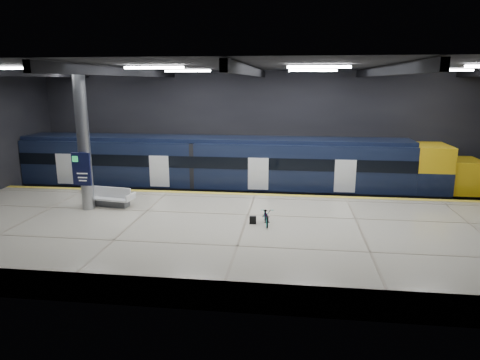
# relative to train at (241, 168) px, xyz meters

# --- Properties ---
(ground) EXTENTS (30.00, 30.00, 0.00)m
(ground) POSITION_rel_train_xyz_m (1.15, -5.50, -2.06)
(ground) COLOR black
(ground) RESTS_ON ground
(room_shell) EXTENTS (30.10, 16.10, 8.05)m
(room_shell) POSITION_rel_train_xyz_m (1.15, -5.49, 3.66)
(room_shell) COLOR black
(room_shell) RESTS_ON ground
(platform) EXTENTS (30.00, 11.00, 1.10)m
(platform) POSITION_rel_train_xyz_m (1.15, -8.00, -1.51)
(platform) COLOR beige
(platform) RESTS_ON ground
(safety_strip) EXTENTS (30.00, 0.40, 0.01)m
(safety_strip) POSITION_rel_train_xyz_m (1.15, -2.75, -0.95)
(safety_strip) COLOR yellow
(safety_strip) RESTS_ON platform
(rails) EXTENTS (30.00, 1.52, 0.16)m
(rails) POSITION_rel_train_xyz_m (1.15, 0.00, -1.98)
(rails) COLOR gray
(rails) RESTS_ON ground
(train) EXTENTS (29.40, 2.84, 3.79)m
(train) POSITION_rel_train_xyz_m (0.00, 0.00, 0.00)
(train) COLOR black
(train) RESTS_ON ground
(bench) EXTENTS (2.37, 1.25, 1.00)m
(bench) POSITION_rel_train_xyz_m (-5.89, -5.92, -0.61)
(bench) COLOR #595B60
(bench) RESTS_ON platform
(bicycle) EXTENTS (0.76, 1.59, 0.80)m
(bicycle) POSITION_rel_train_xyz_m (2.10, -7.81, -0.56)
(bicycle) COLOR #99999E
(bicycle) RESTS_ON platform
(pannier_bag) EXTENTS (0.31, 0.20, 0.35)m
(pannier_bag) POSITION_rel_train_xyz_m (1.50, -7.81, -0.78)
(pannier_bag) COLOR black
(pannier_bag) RESTS_ON platform
(info_column) EXTENTS (0.90, 0.78, 6.90)m
(info_column) POSITION_rel_train_xyz_m (-6.85, -6.52, 2.40)
(info_column) COLOR #9EA0A5
(info_column) RESTS_ON platform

